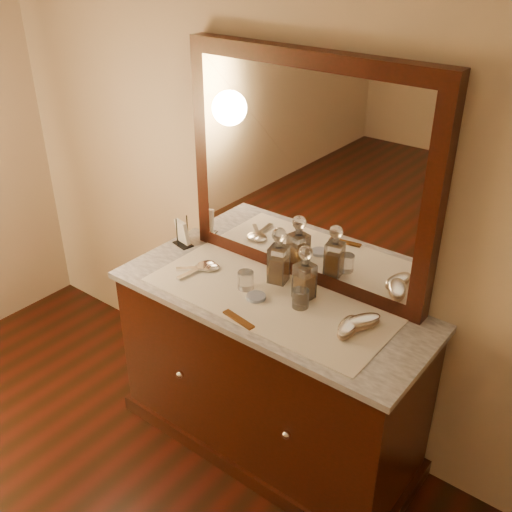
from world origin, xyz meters
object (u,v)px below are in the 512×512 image
pin_dish (256,297)px  brush_far (362,322)px  napkin_rack (182,234)px  decanter_left (279,261)px  decanter_right (305,278)px  brush_near (347,327)px  hand_mirror_inner (205,268)px  dresser_cabinet (269,376)px  comb (238,319)px  hand_mirror_outer (202,267)px  mirror_frame (306,173)px

pin_dish → brush_far: size_ratio=0.46×
napkin_rack → decanter_left: (0.59, 0.01, 0.04)m
napkin_rack → decanter_right: 0.76m
brush_near → hand_mirror_inner: brush_near is taller
pin_dish → decanter_right: 0.22m
dresser_cabinet → decanter_left: bearing=111.4°
dresser_cabinet → comb: 0.50m
dresser_cabinet → pin_dish: pin_dish is taller
napkin_rack → hand_mirror_outer: napkin_rack is taller
brush_far → hand_mirror_outer: 0.82m
decanter_right → hand_mirror_inner: size_ratio=1.37×
comb → napkin_rack: napkin_rack is taller
mirror_frame → pin_dish: bearing=-97.7°
napkin_rack → brush_far: size_ratio=0.84×
hand_mirror_inner → dresser_cabinet: bearing=-0.3°
decanter_left → hand_mirror_outer: 0.38m
dresser_cabinet → napkin_rack: 0.82m
hand_mirror_outer → dresser_cabinet: bearing=0.5°
brush_far → brush_near: bearing=-113.4°
decanter_right → decanter_left: bearing=165.4°
hand_mirror_outer → comb: bearing=-28.7°
decanter_right → hand_mirror_inner: bearing=-170.7°
napkin_rack → decanter_right: size_ratio=0.61×
brush_far → decanter_left: bearing=170.4°
hand_mirror_inner → napkin_rack: bearing=155.9°
napkin_rack → decanter_left: 0.59m
pin_dish → napkin_rack: bearing=164.4°
mirror_frame → pin_dish: 0.57m
mirror_frame → brush_far: size_ratio=6.53×
comb → brush_far: 0.50m
pin_dish → brush_near: bearing=4.3°
comb → brush_near: (0.39, 0.20, 0.02)m
comb → mirror_frame: bearing=99.8°
mirror_frame → napkin_rack: bearing=-168.6°
decanter_right → hand_mirror_outer: decanter_right is taller
mirror_frame → hand_mirror_outer: size_ratio=5.38×
decanter_right → brush_far: 0.31m
pin_dish → hand_mirror_inner: size_ratio=0.47×
decanter_left → brush_near: bearing=-18.0°
brush_far → hand_mirror_outer: (-0.81, -0.05, -0.01)m
pin_dish → decanter_right: decanter_right is taller
napkin_rack → brush_near: bearing=-7.4°
pin_dish → comb: bearing=-75.9°
napkin_rack → brush_far: napkin_rack is taller
comb → napkin_rack: (-0.64, 0.34, 0.05)m
dresser_cabinet → hand_mirror_inner: 0.59m
dresser_cabinet → hand_mirror_outer: bearing=-179.5°
mirror_frame → comb: bearing=-89.6°
mirror_frame → hand_mirror_inner: (-0.38, -0.24, -0.49)m
pin_dish → napkin_rack: size_ratio=0.55×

